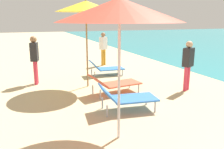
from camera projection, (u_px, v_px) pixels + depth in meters
umbrella_second at (120, 10)px, 3.82m from camera, size 2.13×2.13×2.55m
lounger_second_shoreside at (127, 97)px, 5.55m from camera, size 1.43×0.80×0.66m
umbrella_farthest at (86, 6)px, 7.06m from camera, size 1.86×1.86×2.75m
lounger_farthest_shoreside at (106, 68)px, 9.08m from camera, size 1.35×0.69×0.60m
lounger_farthest_inland at (114, 83)px, 6.84m from camera, size 1.58×0.81×0.62m
person_walking_near at (103, 46)px, 10.87m from camera, size 0.42×0.39×1.54m
person_walking_mid at (35, 56)px, 7.68m from camera, size 0.30×0.40×1.61m
person_walking_far at (188, 61)px, 7.02m from camera, size 0.42×0.36×1.52m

